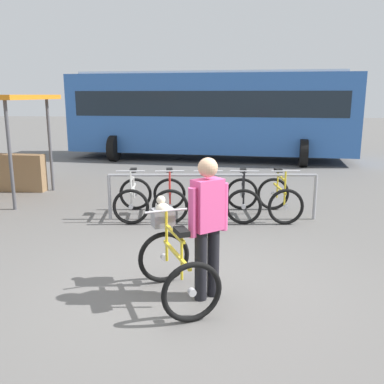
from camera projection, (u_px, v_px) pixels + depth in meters
name	position (u px, v px, depth m)	size (l,w,h in m)	color
ground_plane	(191.00, 286.00, 5.23)	(80.00, 80.00, 0.00)	#605E5B
bike_rack_rail	(212.00, 184.00, 7.89)	(3.89, 0.42, 0.88)	#99999E
racked_bike_white	(133.00, 198.00, 8.14)	(0.80, 1.18, 0.97)	black
racked_bike_red	(170.00, 198.00, 8.14)	(0.83, 1.21, 0.98)	black
racked_bike_teal	(206.00, 198.00, 8.14)	(0.80, 1.16, 0.97)	black
racked_bike_black	(243.00, 198.00, 8.14)	(0.67, 1.10, 0.97)	black
racked_bike_yellow	(279.00, 198.00, 8.14)	(0.79, 1.17, 0.97)	black
featured_bicycle	(173.00, 256.00, 4.89)	(1.06, 1.26, 1.09)	black
person_with_featured_bike	(207.00, 222.00, 4.75)	(0.43, 0.39, 1.64)	black
bus_distant	(211.00, 111.00, 15.30)	(10.20, 4.05, 3.08)	#3366B7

